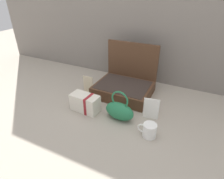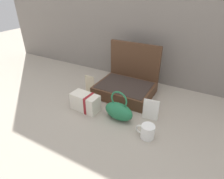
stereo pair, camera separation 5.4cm
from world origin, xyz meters
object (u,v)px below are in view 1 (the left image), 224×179
(open_suitcase, at_px, (125,84))
(poster_card_right, at_px, (151,109))
(cream_toiletry_bag, at_px, (85,103))
(coffee_mug, at_px, (149,130))
(info_card_left, at_px, (88,85))
(teal_pouch_handbag, at_px, (119,111))

(open_suitcase, distance_m, poster_card_right, 0.37)
(open_suitcase, distance_m, cream_toiletry_bag, 0.38)
(open_suitcase, height_order, coffee_mug, open_suitcase)
(cream_toiletry_bag, xyz_separation_m, poster_card_right, (0.44, 0.11, 0.02))
(cream_toiletry_bag, bearing_deg, info_card_left, 117.62)
(open_suitcase, bearing_deg, cream_toiletry_bag, -113.99)
(cream_toiletry_bag, height_order, info_card_left, info_card_left)
(open_suitcase, xyz_separation_m, poster_card_right, (0.28, -0.24, -0.00))
(teal_pouch_handbag, distance_m, coffee_mug, 0.24)
(teal_pouch_handbag, relative_size, poster_card_right, 1.39)
(open_suitcase, bearing_deg, coffee_mug, -51.70)
(open_suitcase, xyz_separation_m, teal_pouch_handbag, (0.10, -0.34, -0.01))
(teal_pouch_handbag, relative_size, coffee_mug, 1.85)
(teal_pouch_handbag, bearing_deg, open_suitcase, 106.38)
(open_suitcase, bearing_deg, teal_pouch_handbag, -73.62)
(poster_card_right, bearing_deg, coffee_mug, -85.47)
(open_suitcase, bearing_deg, info_card_left, -154.62)
(coffee_mug, bearing_deg, poster_card_right, 103.08)
(open_suitcase, distance_m, info_card_left, 0.30)
(teal_pouch_handbag, xyz_separation_m, cream_toiletry_bag, (-0.25, -0.01, -0.01))
(teal_pouch_handbag, relative_size, info_card_left, 1.44)
(coffee_mug, bearing_deg, teal_pouch_handbag, 162.24)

